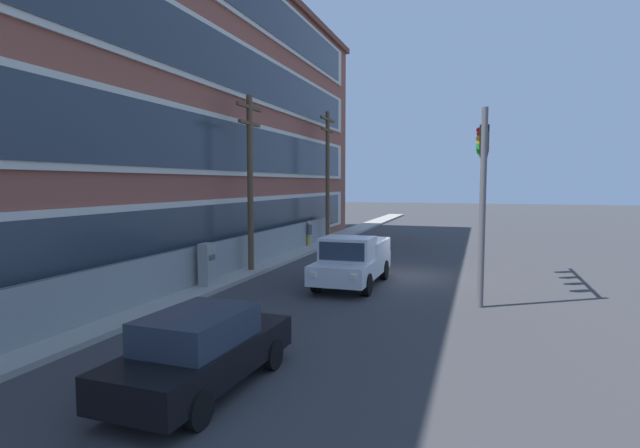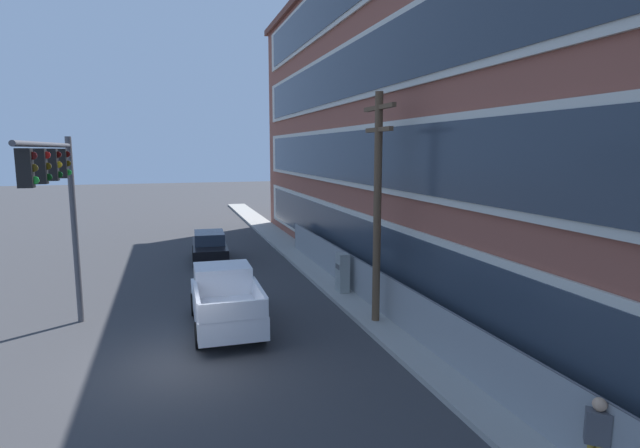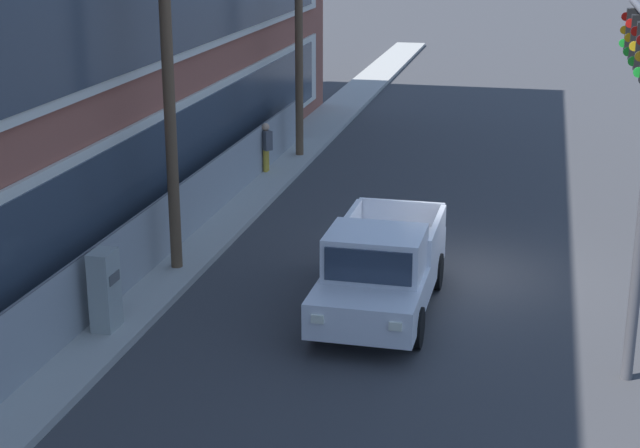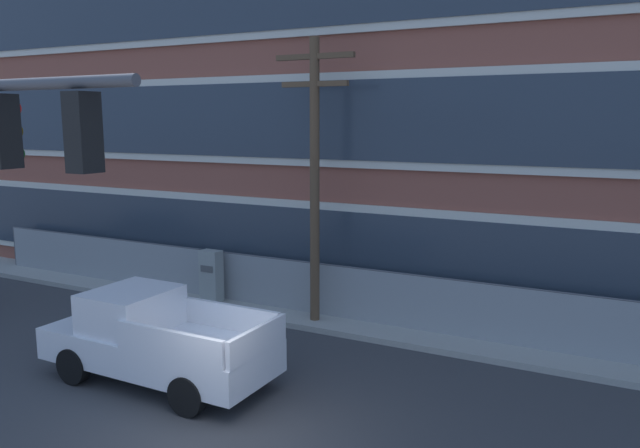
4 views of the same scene
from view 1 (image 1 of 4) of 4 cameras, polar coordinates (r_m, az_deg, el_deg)
name	(u,v)px [view 1 (image 1 of 4)]	position (r m, az deg, el deg)	size (l,w,h in m)	color
ground_plane	(399,275)	(21.98, 9.07, -5.81)	(160.00, 160.00, 0.00)	#38383A
sidewalk_building_side	(260,266)	(23.88, -6.92, -4.75)	(80.00, 1.77, 0.16)	#9E9B93
brick_mill_building	(97,103)	(24.48, -24.18, 12.47)	(44.81, 11.25, 14.91)	brown
chain_link_fence	(243,253)	(22.74, -8.75, -3.30)	(26.91, 0.06, 1.65)	gray
traffic_signal_mast	(483,161)	(18.79, 18.18, 6.87)	(6.43, 0.43, 6.35)	#4C4C51
pickup_truck_white	(352,262)	(19.37, 3.63, -4.36)	(5.31, 2.18, 1.97)	silver
sedan_black	(202,350)	(10.13, -13.33, -13.80)	(4.55, 1.96, 1.56)	black
utility_pole_near_corner	(250,176)	(22.08, -7.99, 5.46)	(2.27, 0.26, 7.76)	brown
utility_pole_midblock	(328,170)	(32.51, 0.87, 6.14)	(2.77, 0.26, 8.57)	brown
electrical_cabinet	(207,266)	(19.20, -12.78, -4.75)	(0.63, 0.44, 1.74)	#939993
pedestrian_near_cabinet	(309,232)	(30.53, -1.32, -0.95)	(0.44, 0.46, 1.69)	#B7932D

